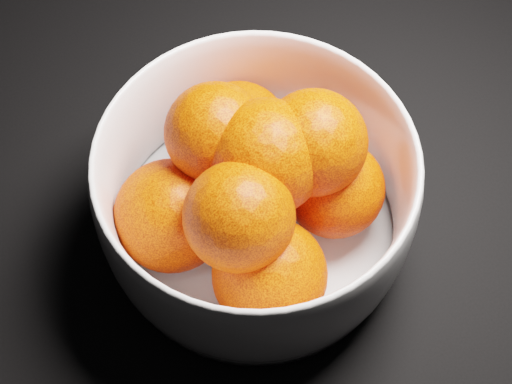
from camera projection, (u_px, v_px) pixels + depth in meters
bowl at (256, 196)px, 0.56m from camera, size 0.25×0.25×0.12m
orange_pile at (253, 184)px, 0.55m from camera, size 0.21×0.21×0.14m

